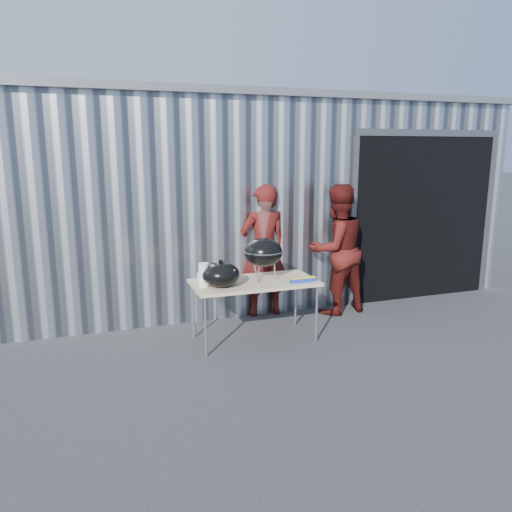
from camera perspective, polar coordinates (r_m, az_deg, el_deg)
name	(u,v)px	position (r m, az deg, el deg)	size (l,w,h in m)	color
ground	(260,369)	(5.50, 0.44, -12.74)	(80.00, 80.00, 0.00)	#2B2B2D
building	(224,190)	(9.67, -3.68, 7.50)	(8.20, 6.20, 3.10)	silver
folding_table	(254,284)	(6.05, -0.19, -3.24)	(1.50, 0.75, 0.75)	tan
kettle_grill	(263,246)	(6.00, 0.84, 1.10)	(0.47, 0.47, 0.95)	black
grill_lid	(221,274)	(5.78, -4.05, -2.11)	(0.44, 0.44, 0.32)	black
paper_towels	(204,275)	(5.78, -5.98, -2.18)	(0.12, 0.12, 0.28)	white
white_tub	(207,277)	(6.03, -5.67, -2.45)	(0.20, 0.15, 0.10)	white
foil_box	(303,280)	(6.00, 5.36, -2.73)	(0.32, 0.05, 0.06)	#1933A7
person_cook	(263,251)	(6.95, 0.86, 0.60)	(0.67, 0.44, 1.85)	#47100D
person_bystander	(336,250)	(7.15, 9.18, 0.73)	(0.89, 0.70, 1.84)	#47100D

